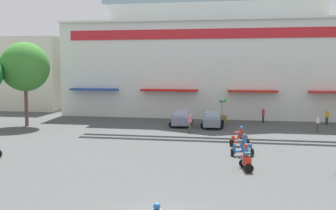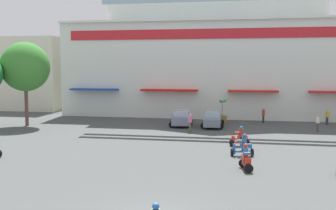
{
  "view_description": "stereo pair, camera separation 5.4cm",
  "coord_description": "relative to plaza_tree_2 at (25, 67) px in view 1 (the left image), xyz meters",
  "views": [
    {
      "loc": [
        2.99,
        -13.86,
        6.03
      ],
      "look_at": [
        -2.61,
        17.28,
        2.85
      ],
      "focal_mm": 41.87,
      "sensor_mm": 36.0,
      "label": 1
    },
    {
      "loc": [
        3.05,
        -13.85,
        6.03
      ],
      "look_at": [
        -2.61,
        17.28,
        2.85
      ],
      "focal_mm": 41.87,
      "sensor_mm": 36.0,
      "label": 2
    }
  ],
  "objects": [
    {
      "name": "flank_building_left",
      "position": [
        -8.66,
        15.74,
        -0.99
      ],
      "size": [
        12.02,
        9.29,
        9.85
      ],
      "color": "beige",
      "rests_on": "ground"
    },
    {
      "name": "scooter_rider_1",
      "position": [
        21.44,
        -13.26,
        -5.28
      ],
      "size": [
        0.83,
        1.44,
        1.55
      ],
      "color": "black",
      "rests_on": "ground"
    },
    {
      "name": "parked_car_1",
      "position": [
        18.5,
        2.39,
        -5.13
      ],
      "size": [
        2.26,
        4.16,
        1.55
      ],
      "color": "slate",
      "rests_on": "ground"
    },
    {
      "name": "pedestrian_2",
      "position": [
        23.56,
        6.09,
        -4.95
      ],
      "size": [
        0.43,
        0.43,
        1.66
      ],
      "color": "black",
      "rests_on": "ground"
    },
    {
      "name": "balloon_vendor_cart",
      "position": [
        19.29,
        5.85,
        -4.76
      ],
      "size": [
        1.0,
        0.81,
        2.57
      ],
      "color": "olive",
      "rests_on": "ground"
    },
    {
      "name": "pedestrian_3",
      "position": [
        29.91,
        6.02,
        -5.03
      ],
      "size": [
        0.55,
        0.55,
        1.57
      ],
      "color": "#2C2F40",
      "rests_on": "ground"
    },
    {
      "name": "scooter_rider_2",
      "position": [
        21.29,
        -9.69,
        -5.29
      ],
      "size": [
        1.55,
        0.75,
        1.52
      ],
      "color": "black",
      "rests_on": "ground"
    },
    {
      "name": "pedestrian_4",
      "position": [
        28.1,
        1.27,
        -5.01
      ],
      "size": [
        0.44,
        0.44,
        1.57
      ],
      "color": "#4A3E3F",
      "rests_on": "ground"
    },
    {
      "name": "scooter_rider_6",
      "position": [
        21.12,
        -6.33,
        -5.3
      ],
      "size": [
        1.52,
        1.1,
        1.52
      ],
      "color": "black",
      "rests_on": "ground"
    },
    {
      "name": "colonial_building",
      "position": [
        17.93,
        13.89,
        3.01
      ],
      "size": [
        35.89,
        16.33,
        19.99
      ],
      "color": "silver",
      "rests_on": "ground"
    },
    {
      "name": "pedestrian_0",
      "position": [
        16.67,
        -0.94,
        -4.95
      ],
      "size": [
        0.52,
        0.52,
        1.69
      ],
      "color": "#504F37",
      "rests_on": "ground"
    },
    {
      "name": "ground_plane",
      "position": [
        17.93,
        -9.05,
        -5.91
      ],
      "size": [
        128.0,
        128.0,
        0.0
      ],
      "primitive_type": "plane",
      "color": "#474A4A"
    },
    {
      "name": "plaza_tree_2",
      "position": [
        0.0,
        0.0,
        0.0
      ],
      "size": [
        4.97,
        4.28,
        8.37
      ],
      "color": "brown",
      "rests_on": "ground"
    },
    {
      "name": "parked_car_0",
      "position": [
        15.32,
        2.69,
        -5.12
      ],
      "size": [
        2.56,
        4.1,
        1.58
      ],
      "color": "slate",
      "rests_on": "ground"
    }
  ]
}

